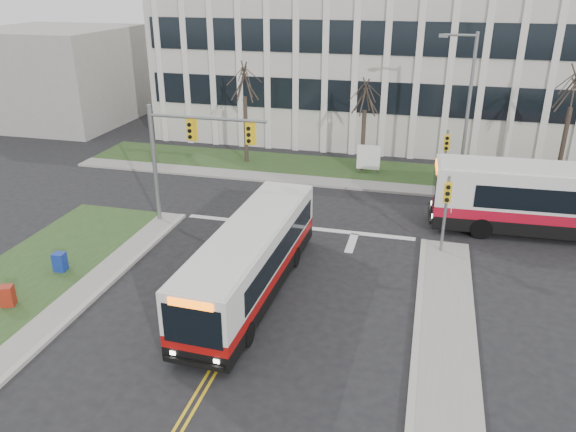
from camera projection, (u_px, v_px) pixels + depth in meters
The scene contains 18 objects.
ground at pixel (248, 311), 21.78m from camera, with size 120.00×120.00×0.00m, color black.
sidewalk_west at pixel (5, 359), 18.90m from camera, with size 1.20×26.00×0.14m, color #9E9B93.
sidewalk_cross at pixel (404, 189), 34.16m from camera, with size 44.00×1.60×0.14m, color #9E9B93.
building_lawn at pixel (407, 175), 36.66m from camera, with size 44.00×5.00×0.12m, color #2B451D.
office_building at pixel (422, 58), 45.03m from camera, with size 40.00×16.00×12.00m, color beige.
building_annex at pixel (58, 75), 49.33m from camera, with size 12.00×12.00×8.00m, color #9E9B93.
mast_arm_signal at pixel (183, 146), 27.78m from camera, with size 6.11×0.38×6.20m.
signal_pole_near at pixel (446, 204), 25.31m from camera, with size 0.34×0.39×3.80m.
signal_pole_far at pixel (446, 152), 32.89m from camera, with size 0.34×0.39×3.80m.
streetlight at pixel (466, 104), 32.36m from camera, with size 2.15×0.25×9.20m.
directory_sign at pixel (369, 158), 36.35m from camera, with size 1.50×0.12×2.00m.
tree_left at pixel (244, 83), 37.04m from camera, with size 1.80×1.80×7.70m.
tree_mid at pixel (365, 98), 35.64m from camera, with size 1.80×1.80×6.82m.
tree_right at pixel (574, 91), 32.32m from camera, with size 1.80×1.80×8.25m.
bus_main at pixel (251, 261), 22.51m from camera, with size 2.35×10.83×2.89m, color silver, non-canonical shape.
bus_cross at pixel (568, 203), 27.56m from camera, with size 2.78×12.84×3.42m, color silver, non-canonical shape.
newspaper_box_blue at pixel (60, 263), 24.42m from camera, with size 0.50×0.45×0.95m, color navy.
newspaper_box_red at pixel (7, 297), 21.82m from camera, with size 0.50×0.45×0.95m, color maroon.
Camera 1 is at (6.11, -17.64, 11.92)m, focal length 35.00 mm.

